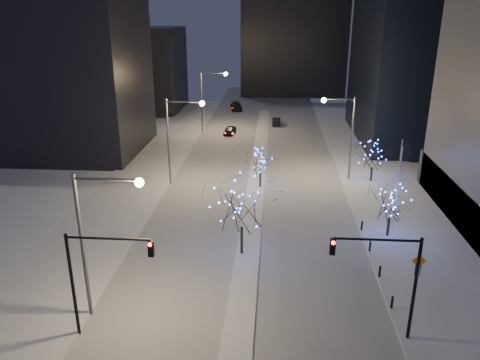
# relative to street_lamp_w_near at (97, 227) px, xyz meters

# --- Properties ---
(ground) EXTENTS (160.00, 160.00, 0.00)m
(ground) POSITION_rel_street_lamp_w_near_xyz_m (8.94, -2.00, -6.50)
(ground) COLOR white
(ground) RESTS_ON ground
(road) EXTENTS (20.00, 130.00, 0.02)m
(road) POSITION_rel_street_lamp_w_near_xyz_m (8.94, 33.00, -6.49)
(road) COLOR #A0A4AE
(road) RESTS_ON ground
(median) EXTENTS (2.00, 80.00, 0.15)m
(median) POSITION_rel_street_lamp_w_near_xyz_m (8.94, 28.00, -6.42)
(median) COLOR silver
(median) RESTS_ON ground
(east_sidewalk) EXTENTS (10.00, 90.00, 0.15)m
(east_sidewalk) POSITION_rel_street_lamp_w_near_xyz_m (23.94, 18.00, -6.42)
(east_sidewalk) COLOR silver
(east_sidewalk) RESTS_ON ground
(west_sidewalk) EXTENTS (8.00, 90.00, 0.15)m
(west_sidewalk) POSITION_rel_street_lamp_w_near_xyz_m (-5.06, 18.00, -6.42)
(west_sidewalk) COLOR silver
(west_sidewalk) RESTS_ON ground
(filler_west_near) EXTENTS (22.00, 18.00, 24.00)m
(filler_west_near) POSITION_rel_street_lamp_w_near_xyz_m (-19.06, 38.00, 5.50)
(filler_west_near) COLOR black
(filler_west_near) RESTS_ON ground
(filler_west_far) EXTENTS (18.00, 16.00, 16.00)m
(filler_west_far) POSITION_rel_street_lamp_w_near_xyz_m (-17.06, 68.00, 1.50)
(filler_west_far) COLOR black
(filler_west_far) RESTS_ON ground
(horizon_block) EXTENTS (24.00, 14.00, 42.00)m
(horizon_block) POSITION_rel_street_lamp_w_near_xyz_m (14.94, 90.00, 14.50)
(horizon_block) COLOR black
(horizon_block) RESTS_ON ground
(street_lamp_w_near) EXTENTS (4.40, 0.56, 10.00)m
(street_lamp_w_near) POSITION_rel_street_lamp_w_near_xyz_m (0.00, 0.00, 0.00)
(street_lamp_w_near) COLOR #595E66
(street_lamp_w_near) RESTS_ON ground
(street_lamp_w_mid) EXTENTS (4.40, 0.56, 10.00)m
(street_lamp_w_mid) POSITION_rel_street_lamp_w_near_xyz_m (0.00, 25.00, 0.00)
(street_lamp_w_mid) COLOR #595E66
(street_lamp_w_mid) RESTS_ON ground
(street_lamp_w_far) EXTENTS (4.40, 0.56, 10.00)m
(street_lamp_w_far) POSITION_rel_street_lamp_w_near_xyz_m (0.00, 50.00, 0.00)
(street_lamp_w_far) COLOR #595E66
(street_lamp_w_far) RESTS_ON ground
(street_lamp_east) EXTENTS (3.90, 0.56, 10.00)m
(street_lamp_east) POSITION_rel_street_lamp_w_near_xyz_m (19.02, 28.00, -0.05)
(street_lamp_east) COLOR #595E66
(street_lamp_east) RESTS_ON ground
(traffic_signal_west) EXTENTS (5.26, 0.43, 7.00)m
(traffic_signal_west) POSITION_rel_street_lamp_w_near_xyz_m (0.50, -2.00, -1.74)
(traffic_signal_west) COLOR black
(traffic_signal_west) RESTS_ON ground
(traffic_signal_east) EXTENTS (5.26, 0.43, 7.00)m
(traffic_signal_east) POSITION_rel_street_lamp_w_near_xyz_m (17.88, -1.00, -1.74)
(traffic_signal_east) COLOR black
(traffic_signal_east) RESTS_ON ground
(flagpoles) EXTENTS (1.35, 2.60, 8.00)m
(flagpoles) POSITION_rel_street_lamp_w_near_xyz_m (22.30, 15.25, -1.70)
(flagpoles) COLOR silver
(flagpoles) RESTS_ON east_sidewalk
(bollards) EXTENTS (0.16, 12.16, 0.90)m
(bollards) POSITION_rel_street_lamp_w_near_xyz_m (19.14, 8.00, -5.90)
(bollards) COLOR black
(bollards) RESTS_ON east_sidewalk
(car_near) EXTENTS (2.03, 4.08, 1.34)m
(car_near) POSITION_rel_street_lamp_w_near_xyz_m (3.70, 48.59, -5.83)
(car_near) COLOR black
(car_near) RESTS_ON ground
(car_mid) EXTENTS (1.46, 4.09, 1.34)m
(car_mid) POSITION_rel_street_lamp_w_near_xyz_m (11.26, 55.84, -5.83)
(car_mid) COLOR black
(car_mid) RESTS_ON ground
(car_far) EXTENTS (2.92, 5.49, 1.52)m
(car_far) POSITION_rel_street_lamp_w_near_xyz_m (3.10, 68.39, -5.74)
(car_far) COLOR black
(car_far) RESTS_ON ground
(holiday_tree_median_near) EXTENTS (5.57, 5.57, 6.89)m
(holiday_tree_median_near) POSITION_rel_street_lamp_w_near_xyz_m (8.44, 8.87, -1.91)
(holiday_tree_median_near) COLOR black
(holiday_tree_median_near) RESTS_ON median
(holiday_tree_median_far) EXTENTS (3.67, 3.67, 4.34)m
(holiday_tree_median_far) POSITION_rel_street_lamp_w_near_xyz_m (9.44, 24.51, -3.48)
(holiday_tree_median_far) COLOR black
(holiday_tree_median_far) RESTS_ON median
(holiday_tree_plaza_near) EXTENTS (4.20, 4.20, 4.65)m
(holiday_tree_plaza_near) POSITION_rel_street_lamp_w_near_xyz_m (21.27, 13.09, -3.32)
(holiday_tree_plaza_near) COLOR black
(holiday_tree_plaza_near) RESTS_ON east_sidewalk
(holiday_tree_plaza_far) EXTENTS (4.31, 4.31, 4.58)m
(holiday_tree_plaza_far) POSITION_rel_street_lamp_w_near_xyz_m (22.49, 27.53, -3.38)
(holiday_tree_plaza_far) COLOR black
(holiday_tree_plaza_far) RESTS_ON east_sidewalk
(construction_sign) EXTENTS (1.09, 0.07, 1.79)m
(construction_sign) POSITION_rel_street_lamp_w_near_xyz_m (22.05, 6.38, -5.27)
(construction_sign) COLOR black
(construction_sign) RESTS_ON east_sidewalk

